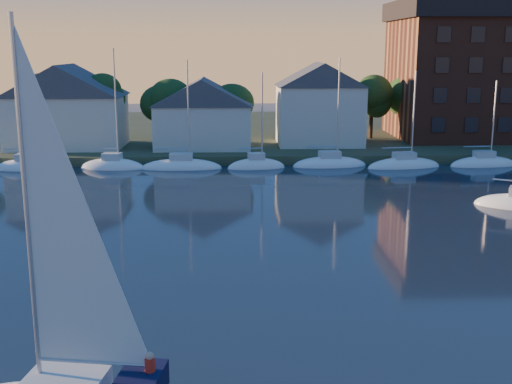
{
  "coord_description": "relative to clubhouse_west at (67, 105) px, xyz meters",
  "views": [
    {
      "loc": [
        -2.62,
        -18.42,
        12.49
      ],
      "look_at": [
        -1.09,
        22.0,
        3.38
      ],
      "focal_mm": 45.0,
      "sensor_mm": 36.0,
      "label": 1
    }
  ],
  "objects": [
    {
      "name": "shoreline_land",
      "position": [
        22.0,
        17.0,
        -5.93
      ],
      "size": [
        160.0,
        50.0,
        2.0
      ],
      "primitive_type": "cube",
      "color": "#364226",
      "rests_on": "ground"
    },
    {
      "name": "wooden_dock",
      "position": [
        22.0,
        -6.0,
        -5.93
      ],
      "size": [
        120.0,
        3.0,
        1.0
      ],
      "primitive_type": "cube",
      "color": "brown",
      "rests_on": "ground"
    },
    {
      "name": "clubhouse_west",
      "position": [
        0.0,
        0.0,
        0.0
      ],
      "size": [
        13.65,
        9.45,
        9.64
      ],
      "color": "beige",
      "rests_on": "shoreline_land"
    },
    {
      "name": "clubhouse_centre",
      "position": [
        16.0,
        -1.0,
        -0.8
      ],
      "size": [
        11.55,
        8.4,
        8.08
      ],
      "color": "beige",
      "rests_on": "shoreline_land"
    },
    {
      "name": "clubhouse_east",
      "position": [
        30.0,
        1.0,
        0.07
      ],
      "size": [
        10.5,
        8.4,
        9.8
      ],
      "color": "beige",
      "rests_on": "shoreline_land"
    },
    {
      "name": "tree_line",
      "position": [
        24.0,
        5.0,
        1.24
      ],
      "size": [
        93.4,
        5.4,
        8.9
      ],
      "color": "#3C2A1B",
      "rests_on": "shoreline_land"
    },
    {
      "name": "moored_fleet",
      "position": [
        14.0,
        -9.0,
        -5.83
      ],
      "size": [
        71.5,
        2.4,
        12.05
      ],
      "color": "white",
      "rests_on": "ground"
    }
  ]
}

